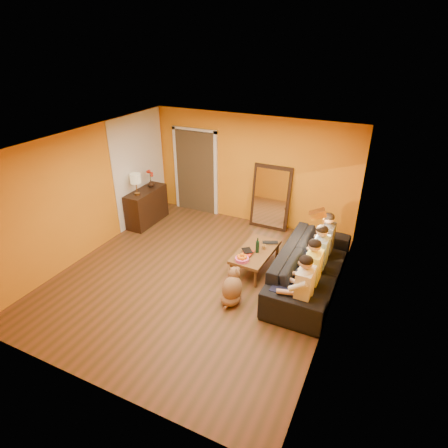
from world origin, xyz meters
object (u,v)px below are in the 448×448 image
at_px(mirror_frame, 271,197).
at_px(person_far_left, 304,290).
at_px(dog, 232,286).
at_px(person_mid_left, 313,272).
at_px(sofa, 310,268).
at_px(laptop, 270,244).
at_px(person_far_right, 326,242).
at_px(floor_lamp, 320,248).
at_px(tumbler, 264,247).
at_px(sideboard, 147,206).
at_px(vase, 151,183).
at_px(coffee_table, 255,260).
at_px(wine_bottle, 258,245).
at_px(person_mid_right, 320,256).
at_px(table_lamp, 136,184).

height_order(mirror_frame, person_far_left, mirror_frame).
xyz_separation_m(dog, person_mid_left, (1.21, 0.60, 0.29)).
distance_m(sofa, laptop, 1.01).
xyz_separation_m(person_far_right, laptop, (-1.04, -0.21, -0.18)).
bearing_deg(sofa, mirror_frame, 36.70).
distance_m(person_mid_left, laptop, 1.38).
relative_size(mirror_frame, floor_lamp, 1.06).
distance_m(person_far_left, tumbler, 1.64).
relative_size(dog, tumbler, 7.04).
bearing_deg(sideboard, person_far_right, -2.82).
relative_size(dog, person_far_right, 0.53).
height_order(floor_lamp, dog, floor_lamp).
relative_size(dog, vase, 3.74).
xyz_separation_m(person_far_left, tumbler, (-1.10, 1.21, -0.15)).
distance_m(sideboard, person_mid_left, 4.57).
xyz_separation_m(tumbler, laptop, (0.06, 0.23, -0.03)).
distance_m(coffee_table, dog, 1.14).
bearing_deg(vase, person_mid_left, -19.71).
xyz_separation_m(sideboard, vase, (0.00, 0.25, 0.51)).
relative_size(coffee_table, dog, 1.90).
relative_size(mirror_frame, sofa, 0.58).
bearing_deg(person_mid_left, dog, -153.76).
relative_size(sofa, person_far_right, 2.17).
bearing_deg(floor_lamp, sideboard, 152.40).
xyz_separation_m(wine_bottle, tumbler, (0.07, 0.17, -0.11)).
bearing_deg(coffee_table, wine_bottle, -42.31).
bearing_deg(dog, person_mid_right, 56.85).
distance_m(dog, person_mid_right, 1.70).
bearing_deg(person_far_left, person_mid_left, 90.00).
distance_m(floor_lamp, person_far_right, 0.47).
relative_size(mirror_frame, person_far_left, 1.25).
bearing_deg(vase, sideboard, -90.00).
xyz_separation_m(floor_lamp, laptop, (-1.01, 0.24, -0.29)).
bearing_deg(sideboard, person_mid_left, -16.75).
bearing_deg(coffee_table, vase, 164.56).
distance_m(dog, person_mid_left, 1.38).
xyz_separation_m(table_lamp, tumbler, (3.27, -0.36, -0.64)).
bearing_deg(mirror_frame, sideboard, -158.84).
bearing_deg(table_lamp, person_mid_left, -13.08).
xyz_separation_m(floor_lamp, person_far_right, (0.03, 0.45, -0.11)).
bearing_deg(sofa, coffee_table, 85.55).
bearing_deg(sofa, floor_lamp, -27.08).
height_order(sideboard, laptop, sideboard).
distance_m(coffee_table, person_far_left, 1.68).
relative_size(sofa, floor_lamp, 1.83).
bearing_deg(table_lamp, coffee_table, -8.68).
xyz_separation_m(table_lamp, dog, (3.16, -1.61, -0.78)).
bearing_deg(person_far_right, laptop, -168.37).
height_order(tumbler, laptop, tumbler).
distance_m(mirror_frame, table_lamp, 3.13).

